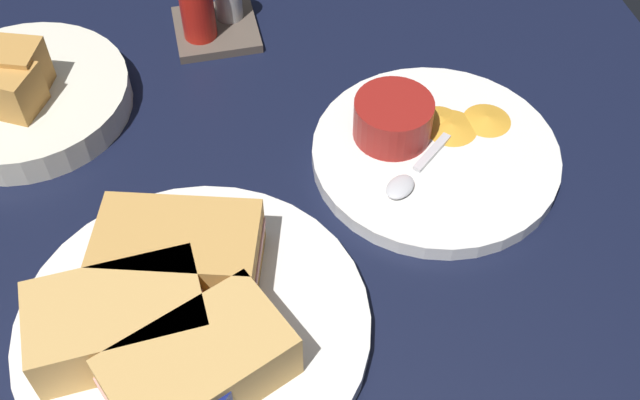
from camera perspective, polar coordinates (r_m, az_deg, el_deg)
The scene contains 13 objects.
ground_plane at distance 72.16cm, azimuth -10.90°, elevation -2.28°, with size 110.00×110.00×3.00cm, color black.
plate_sandwich_main at distance 63.44cm, azimuth -9.23°, elevation -9.14°, with size 28.21×28.21×1.60cm, color white.
sandwich_half_near at distance 63.83cm, azimuth -10.28°, elevation -3.63°, with size 14.70×10.98×4.80cm.
sandwich_half_far at distance 61.14cm, azimuth -14.60°, elevation -8.52°, with size 13.67×8.39×4.80cm.
sandwich_half_extra at distance 57.98cm, azimuth -8.85°, elevation -11.98°, with size 14.96×12.17×4.80cm.
ramekin_dark_sauce at distance 57.75cm, azimuth -9.68°, elevation -13.03°, with size 7.85×7.85×4.15cm.
spoon_by_dark_ramekin at distance 62.02cm, azimuth -7.99°, elevation -8.96°, with size 5.06×9.70×0.80cm.
plate_chips_companion at distance 74.66cm, azimuth 8.43°, elevation 3.28°, with size 23.41×23.41×1.60cm, color white.
ramekin_light_gravy at distance 73.53cm, azimuth 5.38°, elevation 6.05°, with size 7.49×7.49×3.99cm.
spoon_by_gravy_ramekin at distance 70.78cm, azimuth 6.47°, elevation 1.59°, with size 8.47×7.53×0.80cm.
plantain_chip_scatter at distance 76.63cm, azimuth 9.04°, elevation 5.88°, with size 14.54×9.62×0.60cm.
bread_basket_rear at distance 83.20cm, azimuth -20.93°, elevation 7.18°, with size 20.72×20.72×8.00cm.
condiment_caddy at distance 87.20cm, azimuth -8.07°, elevation 13.66°, with size 9.00×9.00×9.50cm.
Camera 1 is at (3.77, -44.95, 54.82)cm, focal length 43.63 mm.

